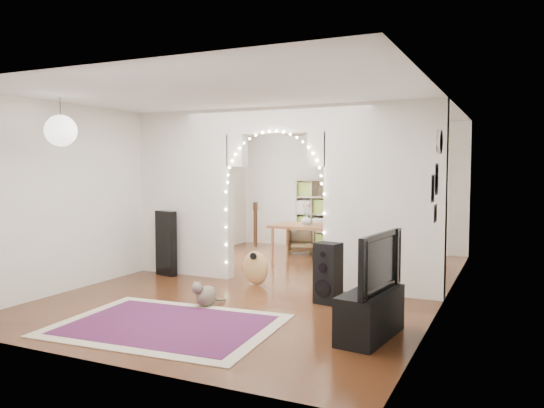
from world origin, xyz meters
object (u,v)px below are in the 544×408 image
at_px(acoustic_guitar, 255,254).
at_px(dining_chair_left, 301,241).
at_px(media_console, 370,314).
at_px(dining_table, 306,229).
at_px(bookcase, 330,214).
at_px(floor_speaker, 328,273).
at_px(dining_chair_right, 360,256).

height_order(acoustic_guitar, dining_chair_left, acoustic_guitar).
xyz_separation_m(acoustic_guitar, media_console, (2.23, -1.75, -0.22)).
relative_size(acoustic_guitar, dining_table, 0.88).
relative_size(bookcase, dining_table, 1.27).
relative_size(media_console, bookcase, 0.65).
distance_m(acoustic_guitar, floor_speaker, 1.49).
xyz_separation_m(acoustic_guitar, floor_speaker, (1.36, -0.59, -0.07)).
bearing_deg(media_console, dining_table, 128.34).
relative_size(acoustic_guitar, dining_chair_left, 1.82).
bearing_deg(acoustic_guitar, floor_speaker, -20.00).
relative_size(acoustic_guitar, bookcase, 0.70).
relative_size(media_console, dining_chair_left, 1.71).
height_order(floor_speaker, dining_chair_right, floor_speaker).
relative_size(acoustic_guitar, media_console, 1.07).
bearing_deg(dining_chair_left, dining_chair_right, -60.98).
height_order(acoustic_guitar, dining_table, acoustic_guitar).
height_order(dining_chair_left, dining_chair_right, dining_chair_left).
xyz_separation_m(acoustic_guitar, dining_table, (0.16, 1.71, 0.22)).
distance_m(bookcase, dining_chair_left, 0.99).
distance_m(floor_speaker, bookcase, 4.59).
bearing_deg(bookcase, acoustic_guitar, -102.74).
height_order(media_console, dining_chair_right, media_console).
xyz_separation_m(bookcase, dining_table, (0.24, -2.04, -0.09)).
bearing_deg(dining_table, dining_chair_left, 116.57).
bearing_deg(dining_chair_left, acoustic_guitar, -105.49).
height_order(floor_speaker, dining_table, floor_speaker).
bearing_deg(media_console, acoustic_guitar, 149.33).
bearing_deg(acoustic_guitar, bookcase, 94.63).
bearing_deg(bookcase, media_console, -81.19).
xyz_separation_m(acoustic_guitar, dining_chair_right, (1.13, 1.79, -0.23)).
bearing_deg(acoustic_guitar, dining_table, 88.07).
distance_m(dining_table, dining_chair_left, 1.47).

